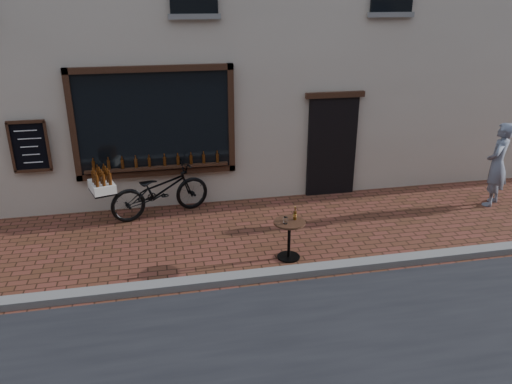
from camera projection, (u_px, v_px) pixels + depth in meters
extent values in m
plane|color=#4E2A19|center=(289.00, 283.00, 7.91)|extent=(90.00, 90.00, 0.00)
cube|color=slate|center=(285.00, 273.00, 8.07)|extent=(90.00, 0.25, 0.12)
cube|color=black|center=(154.00, 122.00, 9.99)|extent=(3.00, 0.06, 2.00)
cube|color=black|center=(150.00, 69.00, 9.58)|extent=(3.24, 0.10, 0.12)
cube|color=black|center=(158.00, 173.00, 10.37)|extent=(3.24, 0.10, 0.12)
cube|color=black|center=(73.00, 127.00, 9.68)|extent=(0.12, 0.10, 2.24)
cube|color=black|center=(231.00, 119.00, 10.27)|extent=(0.12, 0.10, 2.24)
cube|color=black|center=(158.00, 167.00, 10.28)|extent=(2.90, 0.16, 0.05)
cube|color=black|center=(332.00, 147.00, 11.00)|extent=(1.10, 0.10, 2.20)
cube|color=black|center=(335.00, 95.00, 10.54)|extent=(1.30, 0.10, 0.12)
cube|color=black|center=(30.00, 146.00, 9.66)|extent=(0.62, 0.04, 0.92)
cylinder|color=#3D1C07|center=(94.00, 166.00, 10.00)|extent=(0.06, 0.06, 0.19)
cylinder|color=#3D1C07|center=(108.00, 165.00, 10.05)|extent=(0.06, 0.06, 0.19)
cylinder|color=#3D1C07|center=(122.00, 164.00, 10.10)|extent=(0.06, 0.06, 0.19)
cylinder|color=#3D1C07|center=(136.00, 163.00, 10.15)|extent=(0.06, 0.06, 0.19)
cylinder|color=#3D1C07|center=(150.00, 162.00, 10.21)|extent=(0.06, 0.06, 0.19)
cylinder|color=#3D1C07|center=(164.00, 161.00, 10.26)|extent=(0.06, 0.06, 0.19)
cylinder|color=#3D1C07|center=(178.00, 161.00, 10.31)|extent=(0.06, 0.06, 0.19)
cylinder|color=#3D1C07|center=(191.00, 160.00, 10.36)|extent=(0.06, 0.06, 0.19)
cylinder|color=#3D1C07|center=(204.00, 159.00, 10.42)|extent=(0.06, 0.06, 0.19)
cylinder|color=#3D1C07|center=(218.00, 158.00, 10.47)|extent=(0.06, 0.06, 0.19)
imported|color=black|center=(160.00, 190.00, 10.12)|extent=(2.17, 1.30, 1.08)
cube|color=black|center=(103.00, 191.00, 9.53)|extent=(0.56, 0.67, 0.04)
cube|color=silver|center=(102.00, 186.00, 9.49)|extent=(0.57, 0.69, 0.17)
cylinder|color=#3D1C07|center=(110.00, 179.00, 9.30)|extent=(0.07, 0.07, 0.23)
cylinder|color=#3D1C07|center=(103.00, 180.00, 9.25)|extent=(0.07, 0.07, 0.23)
cylinder|color=#3D1C07|center=(97.00, 181.00, 9.19)|extent=(0.07, 0.07, 0.23)
cylinder|color=#3D1C07|center=(108.00, 177.00, 9.42)|extent=(0.07, 0.07, 0.23)
cylinder|color=#3D1C07|center=(102.00, 178.00, 9.36)|extent=(0.07, 0.07, 0.23)
cylinder|color=#3D1C07|center=(95.00, 179.00, 9.31)|extent=(0.07, 0.07, 0.23)
cylinder|color=#3D1C07|center=(106.00, 174.00, 9.53)|extent=(0.07, 0.07, 0.23)
cylinder|color=#3D1C07|center=(100.00, 175.00, 9.48)|extent=(0.07, 0.07, 0.23)
cylinder|color=#3D1C07|center=(93.00, 177.00, 9.42)|extent=(0.07, 0.07, 0.23)
cylinder|color=#3D1C07|center=(104.00, 172.00, 9.65)|extent=(0.07, 0.07, 0.23)
cylinder|color=#3D1C07|center=(98.00, 173.00, 9.59)|extent=(0.07, 0.07, 0.23)
cylinder|color=black|center=(289.00, 257.00, 8.65)|extent=(0.40, 0.40, 0.03)
cylinder|color=black|center=(289.00, 240.00, 8.53)|extent=(0.05, 0.05, 0.63)
cylinder|color=black|center=(289.00, 222.00, 8.40)|extent=(0.54, 0.54, 0.04)
cylinder|color=gold|center=(295.00, 215.00, 8.43)|extent=(0.06, 0.06, 0.05)
cylinder|color=white|center=(285.00, 220.00, 8.30)|extent=(0.07, 0.07, 0.12)
imported|color=slate|center=(497.00, 165.00, 10.50)|extent=(0.78, 0.75, 1.80)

